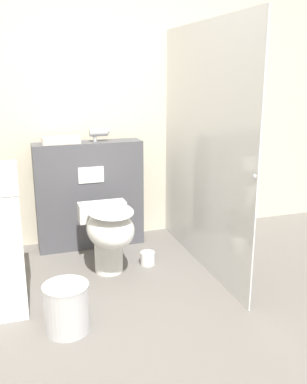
% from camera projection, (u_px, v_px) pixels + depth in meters
% --- Properties ---
extents(ground_plane, '(12.00, 12.00, 0.00)m').
position_uv_depth(ground_plane, '(183.00, 347.00, 2.48)').
color(ground_plane, slate).
extents(wall_back, '(8.00, 0.06, 2.50)m').
position_uv_depth(wall_back, '(107.00, 105.00, 3.88)').
color(wall_back, beige).
rests_on(wall_back, ground_plane).
extents(partition_panel, '(0.95, 0.23, 0.96)m').
position_uv_depth(partition_panel, '(90.00, 195.00, 3.83)').
color(partition_panel, '#4C4C51').
rests_on(partition_panel, ground_plane).
extents(shower_glass, '(0.04, 1.65, 1.91)m').
position_uv_depth(shower_glass, '(202.00, 149.00, 3.35)').
color(shower_glass, silver).
rests_on(shower_glass, ground_plane).
extents(toilet, '(0.39, 0.63, 0.55)m').
position_uv_depth(toilet, '(109.00, 231.00, 3.31)').
color(toilet, white).
rests_on(toilet, ground_plane).
extents(hair_drier, '(0.19, 0.07, 0.12)m').
position_uv_depth(hair_drier, '(99.00, 132.00, 3.71)').
color(hair_drier, '#B7B7BC').
rests_on(hair_drier, partition_panel).
extents(folded_towel, '(0.32, 0.15, 0.06)m').
position_uv_depth(folded_towel, '(61.00, 140.00, 3.63)').
color(folded_towel, beige).
rests_on(folded_towel, partition_panel).
extents(spare_toilet_roll, '(0.12, 0.12, 0.11)m').
position_uv_depth(spare_toilet_roll, '(148.00, 258.00, 3.54)').
color(spare_toilet_roll, white).
rests_on(spare_toilet_roll, ground_plane).
extents(waste_bin, '(0.28, 0.28, 0.31)m').
position_uv_depth(waste_bin, '(67.00, 308.00, 2.61)').
color(waste_bin, silver).
rests_on(waste_bin, ground_plane).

